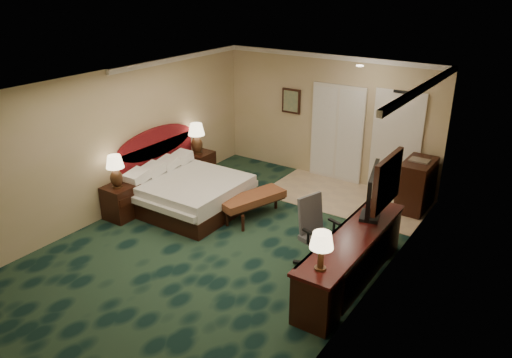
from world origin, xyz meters
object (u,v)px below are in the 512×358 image
Objects in this scene: nightstand_far at (200,165)px; desk at (351,259)px; tv at (372,194)px; lamp_far at (197,139)px; bed at (189,194)px; desk_chair at (321,236)px; minibar at (416,185)px; bed_bench at (252,206)px; lamp_near at (116,171)px; nightstand_near at (122,202)px.

desk is (4.43, -1.89, 0.09)m from nightstand_far.
nightstand_far is 4.66m from tv.
lamp_far is 4.84m from desk.
desk_chair is (3.07, -0.49, 0.26)m from bed.
bed is at bearing -146.11° from minibar.
bed_bench is at bearing 17.65° from bed.
lamp_far reaches higher than lamp_near.
lamp_far is (-0.02, -0.05, 0.63)m from nightstand_far.
lamp_far is at bearing -109.00° from nightstand_far.
desk_chair reaches higher than nightstand_far.
nightstand_far is 0.52× the size of desk_chair.
bed reaches higher than nightstand_far.
desk_chair is 1.17× the size of minibar.
desk is 1.03m from tv.
lamp_far reaches higher than bed.
lamp_far is (-0.03, 2.29, -0.01)m from lamp_near.
bed_bench is 1.34× the size of minibar.
nightstand_far is at bearing 173.62° from bed_bench.
desk_chair is (3.90, -1.76, -0.36)m from lamp_far.
nightstand_near is 3.91m from desk_chair.
nightstand_far is 0.61× the size of minibar.
tv is at bearing 66.52° from desk_chair.
lamp_far is (-0.83, 1.26, 0.62)m from bed.
bed_bench is at bearing 157.73° from tv.
minibar is (2.41, 2.04, 0.27)m from bed_bench.
nightstand_near is 4.43m from desk.
bed is 1.27m from bed_bench.
lamp_far is 4.58m from tv.
nightstand_near is 1.06× the size of nightstand_far.
lamp_near reaches higher than desk_chair.
minibar is at bearing 38.06° from lamp_near.
lamp_far is at bearing 90.84° from nightstand_near.
lamp_far is 4.62m from minibar.
desk_chair reaches higher than desk.
lamp_near reaches higher than bed_bench.
minibar is at bearing 98.00° from desk_chair.
lamp_near is 0.53× the size of desk_chair.
lamp_far is 0.51× the size of bed_bench.
nightstand_near is at bearing 91.07° from lamp_near.
tv reaches higher than minibar.
desk is (4.41, 0.40, 0.08)m from nightstand_near.
minibar is (4.42, 3.46, -0.45)m from lamp_near.
lamp_near is at bearing 179.16° from tv.
desk_chair reaches higher than nightstand_near.
desk_chair is at bearing 7.90° from lamp_near.
lamp_near is 3.92m from desk_chair.
bed is 2.92× the size of lamp_far.
nightstand_far is at bearing -165.91° from minibar.
desk is at bearing -90.12° from minibar.
desk_chair is at bearing -6.98° from bed_bench.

